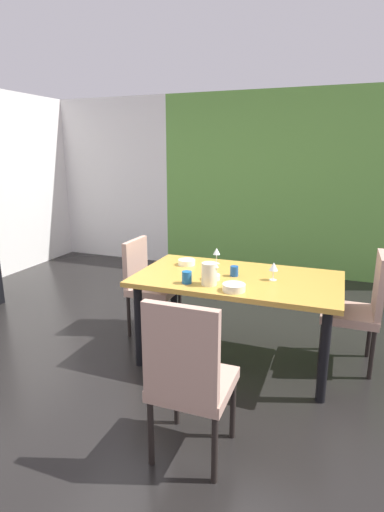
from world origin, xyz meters
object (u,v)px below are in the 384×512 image
at_px(serving_bowl_corner, 234,287).
at_px(chair_right_far, 361,305).
at_px(chair_head_near, 188,376).
at_px(cup_east, 234,271).
at_px(chair_left_far, 147,281).
at_px(dining_table, 237,287).
at_px(serving_bowl_center, 187,262).
at_px(wine_glass_south, 217,252).
at_px(wine_glass_right, 274,267).
at_px(cup_near_window, 187,277).
at_px(pitcher_west, 209,274).
at_px(serving_bowl_rear, 212,277).

bearing_deg(serving_bowl_corner, chair_right_far, 33.82).
relative_size(chair_head_near, cup_east, 11.99).
xyz_separation_m(chair_left_far, serving_bowl_corner, (1.03, -0.61, 0.26)).
bearing_deg(chair_left_far, dining_table, 74.87).
relative_size(chair_head_near, chair_right_far, 1.03).
bearing_deg(serving_bowl_center, chair_head_near, -68.41).
xyz_separation_m(chair_right_far, wine_glass_south, (-1.25, 0.05, 0.33)).
height_order(chair_left_far, cup_east, chair_left_far).
xyz_separation_m(wine_glass_right, cup_east, (-0.32, -0.00, -0.07)).
height_order(wine_glass_right, cup_near_window, wine_glass_right).
bearing_deg(chair_head_near, chair_left_far, 123.99).
distance_m(chair_left_far, cup_near_window, 0.90).
bearing_deg(pitcher_west, cup_east, 66.55).
distance_m(chair_head_near, wine_glass_south, 1.62).
bearing_deg(chair_right_far, pitcher_west, 115.68).
distance_m(serving_bowl_center, serving_bowl_rear, 0.48).
bearing_deg(serving_bowl_corner, wine_glass_right, 57.29).
relative_size(wine_glass_right, wine_glass_south, 1.00).
height_order(chair_head_near, chair_right_far, chair_head_near).
height_order(serving_bowl_rear, pitcher_west, pitcher_west).
relative_size(wine_glass_south, serving_bowl_center, 0.96).
height_order(serving_bowl_rear, cup_near_window, cup_near_window).
distance_m(wine_glass_south, cup_east, 0.40).
bearing_deg(chair_right_far, wine_glass_south, 87.54).
relative_size(chair_head_near, chair_left_far, 1.09).
distance_m(wine_glass_right, serving_bowl_rear, 0.50).
height_order(dining_table, chair_right_far, chair_right_far).
xyz_separation_m(chair_left_far, serving_bowl_center, (0.45, -0.08, 0.26)).
xyz_separation_m(wine_glass_south, cup_east, (0.25, -0.31, -0.07)).
bearing_deg(serving_bowl_rear, wine_glass_right, 18.52).
xyz_separation_m(dining_table, pitcher_west, (-0.15, -0.28, 0.18)).
bearing_deg(cup_east, wine_glass_south, 128.67).
xyz_separation_m(chair_right_far, cup_near_window, (-1.30, -0.57, 0.26)).
bearing_deg(dining_table, cup_near_window, -136.92).
xyz_separation_m(chair_head_near, cup_near_window, (-0.37, 0.93, 0.25)).
bearing_deg(chair_left_far, cup_near_window, 48.38).
xyz_separation_m(cup_east, cup_near_window, (-0.30, -0.31, 0.01)).
distance_m(wine_glass_right, serving_bowl_center, 0.83).
bearing_deg(serving_bowl_center, wine_glass_south, 29.17).
relative_size(chair_head_near, wine_glass_south, 6.79).
height_order(chair_right_far, serving_bowl_corner, chair_right_far).
height_order(serving_bowl_center, cup_east, cup_east).
relative_size(serving_bowl_rear, pitcher_west, 0.76).
relative_size(wine_glass_right, cup_east, 1.76).
xyz_separation_m(chair_right_far, serving_bowl_corner, (-0.91, -0.61, 0.24)).
distance_m(chair_head_near, serving_bowl_rear, 1.13).
height_order(serving_bowl_corner, serving_bowl_rear, serving_bowl_corner).
relative_size(chair_left_far, cup_near_window, 9.65).
distance_m(wine_glass_right, cup_near_window, 0.70).
relative_size(dining_table, pitcher_west, 9.42).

